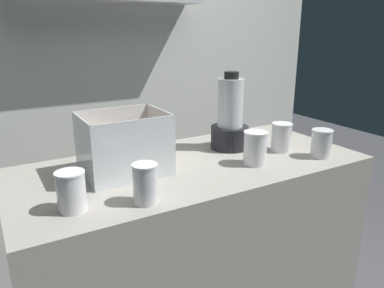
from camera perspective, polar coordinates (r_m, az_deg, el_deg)
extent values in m
cube|color=#9E998E|center=(1.70, 0.00, -17.31)|extent=(1.40, 0.64, 0.90)
cube|color=silver|center=(2.11, -10.80, 12.51)|extent=(2.60, 0.04, 2.50)
cube|color=white|center=(1.42, -10.15, -4.21)|extent=(0.30, 0.24, 0.01)
cube|color=white|center=(1.28, -8.58, -1.29)|extent=(0.30, 0.01, 0.23)
cube|color=white|center=(1.49, -11.94, 1.22)|extent=(0.30, 0.01, 0.23)
cube|color=white|center=(1.34, -16.29, -0.87)|extent=(0.01, 0.24, 0.23)
cube|color=white|center=(1.43, -4.87, 0.94)|extent=(0.01, 0.24, 0.23)
cone|color=orange|center=(1.40, -9.16, -3.29)|extent=(0.17, 0.07, 0.04)
cone|color=orange|center=(1.43, -11.44, -3.21)|extent=(0.15, 0.04, 0.03)
cone|color=orange|center=(1.38, -9.58, -3.78)|extent=(0.15, 0.05, 0.03)
cone|color=orange|center=(1.42, -11.30, -3.43)|extent=(0.15, 0.04, 0.03)
cone|color=orange|center=(1.41, -11.38, -2.36)|extent=(0.16, 0.04, 0.03)
cone|color=orange|center=(1.40, -10.09, -2.00)|extent=(0.11, 0.18, 0.03)
cone|color=orange|center=(1.40, -12.49, -2.40)|extent=(0.14, 0.14, 0.03)
cone|color=orange|center=(1.43, -9.86, -2.14)|extent=(0.16, 0.08, 0.02)
cone|color=orange|center=(1.42, -9.29, -0.50)|extent=(0.13, 0.15, 0.03)
cone|color=orange|center=(1.39, -12.24, -0.86)|extent=(0.18, 0.11, 0.03)
cone|color=orange|center=(1.41, -10.78, -1.41)|extent=(0.09, 0.15, 0.02)
cone|color=orange|center=(1.39, -10.72, -1.31)|extent=(0.13, 0.17, 0.03)
cone|color=orange|center=(1.38, -9.04, 0.88)|extent=(0.18, 0.10, 0.04)
cylinder|color=black|center=(1.67, 5.78, 1.05)|extent=(0.17, 0.17, 0.10)
cylinder|color=silver|center=(1.64, 5.95, 6.28)|extent=(0.11, 0.11, 0.21)
cylinder|color=orange|center=(1.66, 5.85, 3.38)|extent=(0.10, 0.10, 0.04)
cylinder|color=black|center=(1.62, 6.08, 10.46)|extent=(0.06, 0.06, 0.03)
cylinder|color=white|center=(1.15, -18.02, -7.05)|extent=(0.08, 0.08, 0.12)
cylinder|color=red|center=(1.16, -17.96, -7.60)|extent=(0.08, 0.08, 0.09)
cylinder|color=white|center=(1.13, -18.30, -4.22)|extent=(0.09, 0.09, 0.01)
cylinder|color=white|center=(1.15, -7.17, -6.20)|extent=(0.08, 0.08, 0.12)
cylinder|color=yellow|center=(1.16, -7.13, -7.26)|extent=(0.07, 0.07, 0.07)
cylinder|color=white|center=(1.13, -7.29, -3.24)|extent=(0.08, 0.08, 0.01)
cylinder|color=white|center=(1.48, 9.66, -0.73)|extent=(0.09, 0.09, 0.13)
cylinder|color=orange|center=(1.49, 9.63, -1.32)|extent=(0.08, 0.08, 0.09)
cylinder|color=white|center=(1.46, 9.79, 1.76)|extent=(0.09, 0.09, 0.01)
cylinder|color=white|center=(1.67, 13.53, 0.92)|extent=(0.09, 0.09, 0.12)
cylinder|color=yellow|center=(1.67, 13.49, 0.38)|extent=(0.08, 0.08, 0.09)
cylinder|color=white|center=(1.65, 13.68, 3.00)|extent=(0.09, 0.09, 0.01)
cylinder|color=white|center=(1.64, 19.23, -0.01)|extent=(0.08, 0.08, 0.11)
cylinder|color=yellow|center=(1.64, 19.15, -0.73)|extent=(0.08, 0.08, 0.07)
cylinder|color=white|center=(1.62, 19.43, 1.97)|extent=(0.09, 0.09, 0.01)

